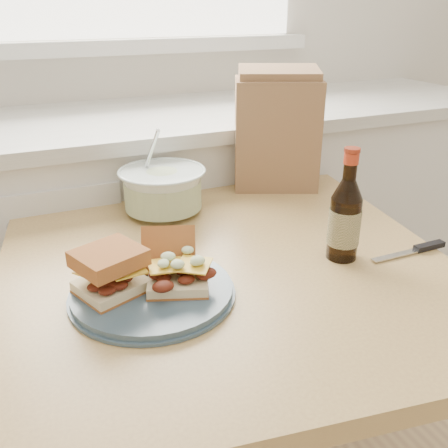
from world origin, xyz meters
name	(u,v)px	position (x,y,z in m)	size (l,w,h in m)	color
cabinet_run	(170,241)	(0.00, 1.70, 0.47)	(2.50, 0.64, 0.94)	white
dining_table	(226,306)	(-0.10, 0.98, 0.66)	(1.04, 1.04, 0.77)	tan
plate	(152,291)	(-0.28, 0.91, 0.78)	(0.30, 0.30, 0.02)	#3C5161
sandwich_left	(110,271)	(-0.35, 0.92, 0.83)	(0.14, 0.14, 0.08)	beige
sandwich_right	(175,266)	(-0.23, 0.91, 0.82)	(0.14, 0.18, 0.09)	beige
coleslaw_bowl	(163,191)	(-0.14, 1.28, 0.83)	(0.22, 0.22, 0.22)	silver
beer_bottle	(345,218)	(0.13, 0.89, 0.86)	(0.07, 0.07, 0.24)	black
knife	(421,248)	(0.31, 0.85, 0.78)	(0.19, 0.02, 0.01)	silver
paper_bag	(276,134)	(0.22, 1.35, 0.92)	(0.23, 0.15, 0.31)	#936F47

